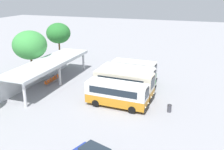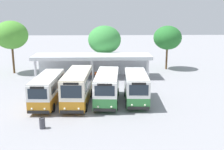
# 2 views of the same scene
# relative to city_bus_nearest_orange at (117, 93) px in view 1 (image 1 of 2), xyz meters

# --- Properties ---
(ground_plane) EXTENTS (180.00, 180.00, 0.00)m
(ground_plane) POSITION_rel_city_bus_nearest_orange_xyz_m (4.25, -2.17, -1.71)
(ground_plane) COLOR #939399
(city_bus_nearest_orange) EXTENTS (2.56, 7.58, 3.08)m
(city_bus_nearest_orange) POSITION_rel_city_bus_nearest_orange_xyz_m (0.00, 0.00, 0.00)
(city_bus_nearest_orange) COLOR black
(city_bus_nearest_orange) RESTS_ON ground
(city_bus_second_in_row) EXTENTS (2.80, 7.87, 3.45)m
(city_bus_second_in_row) POSITION_rel_city_bus_nearest_orange_xyz_m (3.11, 0.08, 0.19)
(city_bus_second_in_row) COLOR black
(city_bus_second_in_row) RESTS_ON ground
(city_bus_middle_cream) EXTENTS (2.86, 7.80, 3.21)m
(city_bus_middle_cream) POSITION_rel_city_bus_nearest_orange_xyz_m (6.22, 0.44, 0.07)
(city_bus_middle_cream) COLOR black
(city_bus_middle_cream) RESTS_ON ground
(city_bus_fourth_amber) EXTENTS (2.61, 6.83, 3.18)m
(city_bus_fourth_amber) POSITION_rel_city_bus_nearest_orange_xyz_m (9.33, 0.37, 0.05)
(city_bus_fourth_amber) COLOR black
(city_bus_fourth_amber) RESTS_ON ground
(terminal_canopy) EXTENTS (17.24, 4.64, 3.40)m
(terminal_canopy) POSITION_rel_city_bus_nearest_orange_xyz_m (4.20, 12.62, 0.87)
(terminal_canopy) COLOR silver
(terminal_canopy) RESTS_ON ground
(waiting_chair_end_by_column) EXTENTS (0.45, 0.45, 0.86)m
(waiting_chair_end_by_column) POSITION_rel_city_bus_nearest_orange_xyz_m (2.77, 11.71, -1.19)
(waiting_chair_end_by_column) COLOR slate
(waiting_chair_end_by_column) RESTS_ON ground
(waiting_chair_second_from_end) EXTENTS (0.45, 0.45, 0.86)m
(waiting_chair_second_from_end) POSITION_rel_city_bus_nearest_orange_xyz_m (3.43, 11.69, -1.19)
(waiting_chair_second_from_end) COLOR slate
(waiting_chair_second_from_end) RESTS_ON ground
(waiting_chair_middle_seat) EXTENTS (0.45, 0.45, 0.86)m
(waiting_chair_middle_seat) POSITION_rel_city_bus_nearest_orange_xyz_m (4.08, 11.71, -1.19)
(waiting_chair_middle_seat) COLOR slate
(waiting_chair_middle_seat) RESTS_ON ground
(waiting_chair_fourth_seat) EXTENTS (0.45, 0.45, 0.86)m
(waiting_chair_fourth_seat) POSITION_rel_city_bus_nearest_orange_xyz_m (4.74, 11.68, -1.19)
(waiting_chair_fourth_seat) COLOR slate
(waiting_chair_fourth_seat) RESTS_ON ground
(waiting_chair_fifth_seat) EXTENTS (0.45, 0.45, 0.86)m
(waiting_chair_fifth_seat) POSITION_rel_city_bus_nearest_orange_xyz_m (5.39, 11.74, -1.19)
(waiting_chair_fifth_seat) COLOR slate
(waiting_chair_fifth_seat) RESTS_ON ground
(waiting_chair_far_end_seat) EXTENTS (0.45, 0.45, 0.86)m
(waiting_chair_far_end_seat) POSITION_rel_city_bus_nearest_orange_xyz_m (6.04, 11.65, -1.19)
(waiting_chair_far_end_seat) COLOR slate
(waiting_chair_far_end_seat) RESTS_ON ground
(roadside_tree_behind_canopy) EXTENTS (5.30, 5.30, 7.43)m
(roadside_tree_behind_canopy) POSITION_rel_city_bus_nearest_orange_xyz_m (6.04, 16.38, 3.45)
(roadside_tree_behind_canopy) COLOR brown
(roadside_tree_behind_canopy) RESTS_ON ground
(roadside_tree_east_of_canopy) EXTENTS (4.67, 4.67, 7.34)m
(roadside_tree_east_of_canopy) POSITION_rel_city_bus_nearest_orange_xyz_m (16.57, 17.58, 3.63)
(roadside_tree_east_of_canopy) COLOR brown
(roadside_tree_east_of_canopy) RESTS_ON ground
(litter_bin_apron) EXTENTS (0.49, 0.49, 0.90)m
(litter_bin_apron) POSITION_rel_city_bus_nearest_orange_xyz_m (0.70, -6.15, -1.25)
(litter_bin_apron) COLOR #3F3F47
(litter_bin_apron) RESTS_ON ground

